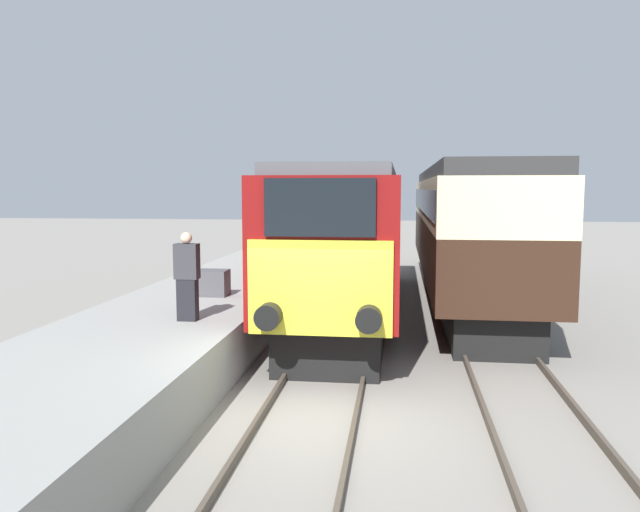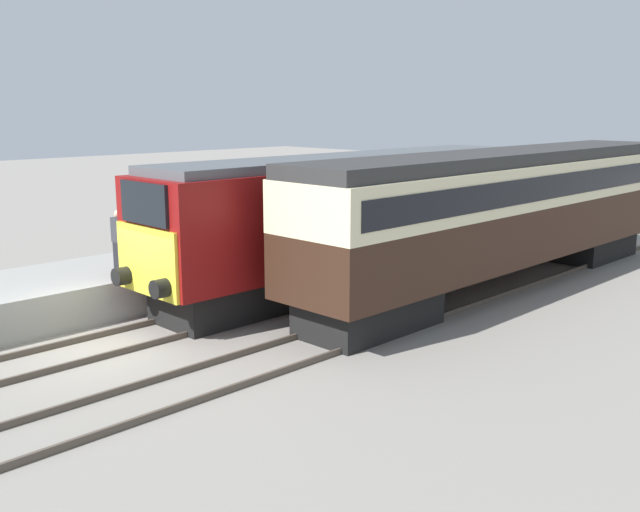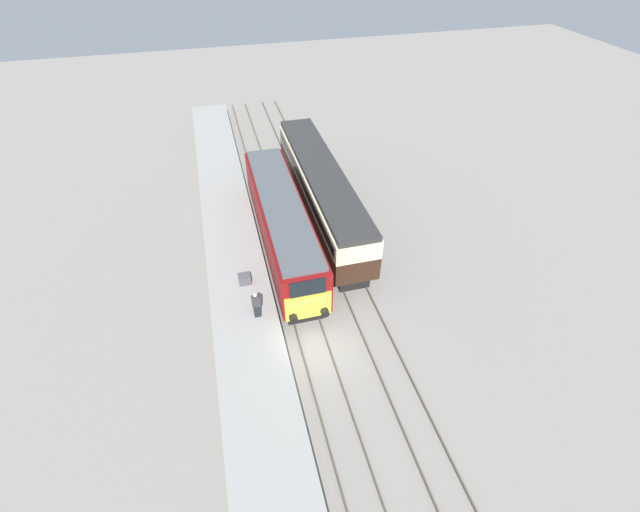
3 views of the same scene
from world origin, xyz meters
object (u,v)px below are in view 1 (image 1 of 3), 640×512
object	(u,v)px
locomotive	(352,234)
person_on_platform	(187,277)
luggage_crate	(213,283)
passenger_carriage	(464,221)

from	to	relation	value
locomotive	person_on_platform	bearing A→B (deg)	-112.28
locomotive	luggage_crate	size ratio (longest dim) A/B	20.99
locomotive	passenger_carriage	xyz separation A→B (m)	(3.40, 3.01, 0.26)
locomotive	luggage_crate	distance (m)	4.78
person_on_platform	passenger_carriage	bearing A→B (deg)	57.34
person_on_platform	luggage_crate	world-z (taller)	person_on_platform
passenger_carriage	person_on_platform	size ratio (longest dim) A/B	9.90
passenger_carriage	locomotive	bearing A→B (deg)	-138.50
locomotive	person_on_platform	xyz separation A→B (m)	(-2.61, -6.37, -0.36)
luggage_crate	locomotive	bearing A→B (deg)	50.99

